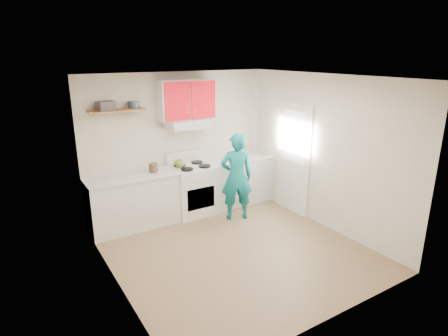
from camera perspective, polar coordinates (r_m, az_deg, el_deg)
floor at (r=5.94m, az=1.62°, el=-12.25°), size 3.80×3.80×0.00m
ceiling at (r=5.18m, az=1.86°, el=13.66°), size 3.60×3.80×0.04m
back_wall at (r=7.02m, az=-6.90°, el=3.74°), size 3.60×0.04×2.60m
front_wall at (r=4.08m, az=16.77°, el=-6.96°), size 3.60×0.04×2.60m
left_wall at (r=4.72m, az=-16.83°, el=-3.64°), size 0.04×3.80×2.60m
right_wall at (r=6.56m, az=14.96°, el=2.30°), size 0.04×3.80×2.60m
door at (r=7.09m, az=10.57°, el=1.39°), size 0.05×0.85×2.05m
door_glass at (r=6.97m, az=10.59°, el=4.73°), size 0.01×0.55×0.95m
counter_left at (r=6.66m, az=-13.66°, el=-5.10°), size 1.52×0.60×0.90m
counter_right at (r=7.55m, az=2.16°, el=-1.90°), size 1.32×0.60×0.90m
stove at (r=7.03m, az=-4.78°, el=-3.34°), size 0.76×0.65×0.92m
range_hood at (r=6.79m, az=-5.45°, el=6.73°), size 0.76×0.44×0.15m
upper_cabinets at (r=6.78m, az=-5.76°, el=10.34°), size 1.02×0.33×0.70m
shelf at (r=6.36m, az=-16.05°, el=8.40°), size 0.90×0.30×0.04m
books at (r=6.32m, az=-17.54°, el=9.03°), size 0.30×0.24×0.14m
tin at (r=6.45m, az=-13.65°, el=9.36°), size 0.24×0.24×0.11m
kettle at (r=6.83m, az=-6.81°, el=0.74°), size 0.23×0.23×0.16m
crock at (r=6.62m, az=-10.71°, el=-0.06°), size 0.20×0.20×0.18m
cutting_board at (r=7.35m, az=0.94°, el=1.32°), size 0.28×0.22×0.02m
silicone_mat at (r=7.63m, az=5.39°, el=1.79°), size 0.37×0.34×0.01m
person at (r=6.68m, az=1.93°, el=-1.34°), size 0.68×0.58×1.59m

